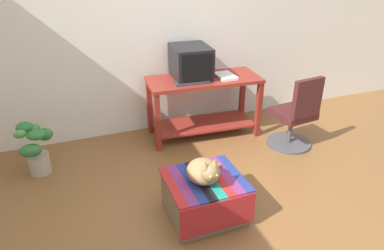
# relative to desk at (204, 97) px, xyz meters

# --- Properties ---
(ground_plane) EXTENTS (14.00, 14.00, 0.00)m
(ground_plane) POSITION_rel_desk_xyz_m (-0.51, -1.60, -0.51)
(ground_plane) COLOR brown
(back_wall) EXTENTS (8.00, 0.10, 2.60)m
(back_wall) POSITION_rel_desk_xyz_m (-0.51, 0.45, 0.79)
(back_wall) COLOR silver
(back_wall) RESTS_ON ground_plane
(desk) EXTENTS (1.38, 0.66, 0.75)m
(desk) POSITION_rel_desk_xyz_m (0.00, 0.00, 0.00)
(desk) COLOR maroon
(desk) RESTS_ON ground_plane
(tv_monitor) EXTENTS (0.46, 0.54, 0.38)m
(tv_monitor) POSITION_rel_desk_xyz_m (-0.14, 0.08, 0.43)
(tv_monitor) COLOR black
(tv_monitor) RESTS_ON desk
(keyboard) EXTENTS (0.41, 0.18, 0.02)m
(keyboard) POSITION_rel_desk_xyz_m (-0.20, -0.11, 0.25)
(keyboard) COLOR #333338
(keyboard) RESTS_ON desk
(book) EXTENTS (0.21, 0.30, 0.03)m
(book) POSITION_rel_desk_xyz_m (0.25, -0.06, 0.26)
(book) COLOR white
(book) RESTS_ON desk
(ottoman_with_blanket) EXTENTS (0.65, 0.61, 0.38)m
(ottoman_with_blanket) POSITION_rel_desk_xyz_m (-0.57, -1.43, -0.31)
(ottoman_with_blanket) COLOR #7A664C
(ottoman_with_blanket) RESTS_ON ground_plane
(cat) EXTENTS (0.37, 0.36, 0.28)m
(cat) POSITION_rel_desk_xyz_m (-0.59, -1.47, -0.02)
(cat) COLOR #9E7A4C
(cat) RESTS_ON ottoman_with_blanket
(potted_plant) EXTENTS (0.36, 0.37, 0.57)m
(potted_plant) POSITION_rel_desk_xyz_m (-1.94, -0.21, -0.19)
(potted_plant) COLOR #B7A893
(potted_plant) RESTS_ON ground_plane
(office_chair) EXTENTS (0.52, 0.52, 0.89)m
(office_chair) POSITION_rel_desk_xyz_m (0.87, -0.68, -0.12)
(office_chair) COLOR #4C4C51
(office_chair) RESTS_ON ground_plane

